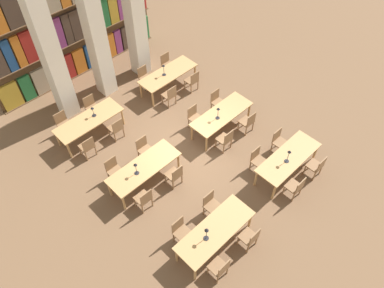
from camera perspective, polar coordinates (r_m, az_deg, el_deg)
name	(u,v)px	position (r m, az deg, el deg)	size (l,w,h in m)	color
ground_plane	(186,152)	(12.17, -0.90, -1.29)	(40.00, 40.00, 0.00)	brown
bookshelf_bank	(67,8)	(14.32, -18.56, 19.07)	(6.77, 0.35, 5.50)	brown
pillar_left	(45,39)	(12.35, -21.47, 14.65)	(0.56, 0.56, 6.00)	silver
pillar_center	(92,18)	(12.92, -15.06, 18.04)	(0.56, 0.56, 6.00)	silver
reading_table_0	(215,231)	(9.91, 3.54, -13.14)	(2.27, 0.83, 0.73)	tan
chair_0	(220,268)	(9.71, 4.28, -18.31)	(0.42, 0.40, 0.86)	olive
chair_1	(181,231)	(10.11, -1.70, -13.09)	(0.42, 0.40, 0.86)	olive
chair_2	(250,238)	(10.13, 8.86, -13.90)	(0.42, 0.40, 0.86)	olive
chair_3	(211,204)	(10.51, 2.95, -9.15)	(0.42, 0.40, 0.86)	olive
desk_lamp_0	(206,232)	(9.43, 2.22, -13.28)	(0.14, 0.14, 0.49)	#232328
reading_table_1	(288,159)	(11.55, 14.48, -2.16)	(2.27, 0.83, 0.73)	tan
chair_4	(296,187)	(11.22, 15.51, -6.30)	(0.42, 0.40, 0.86)	olive
chair_5	(258,159)	(11.57, 9.97, -2.32)	(0.42, 0.40, 0.86)	olive
chair_6	(317,166)	(11.85, 18.46, -3.19)	(0.42, 0.40, 0.86)	olive
chair_7	(279,141)	(12.19, 13.11, 0.48)	(0.42, 0.40, 0.86)	olive
desk_lamp_1	(289,154)	(11.12, 14.53, -1.52)	(0.14, 0.14, 0.49)	#232328
reading_table_2	(144,168)	(11.05, -7.33, -3.68)	(2.27, 0.83, 0.73)	tan
chair_8	(144,198)	(10.68, -7.30, -8.23)	(0.42, 0.40, 0.86)	olive
chair_9	(114,170)	(11.40, -11.79, -3.86)	(0.42, 0.40, 0.86)	olive
chair_10	(175,175)	(11.07, -2.64, -4.69)	(0.42, 0.40, 0.86)	olive
chair_11	(144,149)	(11.76, -7.27, -0.70)	(0.42, 0.40, 0.86)	olive
desk_lamp_2	(136,167)	(10.64, -8.58, -3.46)	(0.14, 0.14, 0.45)	#232328
reading_table_3	(222,115)	(12.43, 4.54, 4.42)	(2.27, 0.83, 0.73)	tan
chair_12	(225,139)	(11.97, 5.12, 0.74)	(0.42, 0.40, 0.86)	olive
chair_13	(195,117)	(12.60, 0.40, 4.17)	(0.42, 0.40, 0.86)	olive
chair_14	(248,122)	(12.58, 8.52, 3.40)	(0.42, 0.40, 0.86)	olive
chair_15	(217,101)	(13.19, 3.86, 6.57)	(0.42, 0.40, 0.86)	olive
desk_lamp_3	(218,111)	(12.00, 4.00, 5.01)	(0.14, 0.14, 0.47)	#232328
reading_table_4	(89,121)	(12.65, -15.41, 3.37)	(2.27, 0.83, 0.73)	tan
chair_16	(87,146)	(12.18, -15.64, -0.33)	(0.42, 0.40, 0.86)	olive
chair_17	(63,123)	(13.11, -19.01, 3.02)	(0.42, 0.40, 0.86)	olive
chair_18	(116,128)	(12.50, -11.46, 2.43)	(0.42, 0.40, 0.86)	olive
chair_19	(92,107)	(13.41, -15.03, 5.53)	(0.42, 0.40, 0.86)	olive
desk_lamp_4	(93,110)	(12.51, -14.90, 5.03)	(0.14, 0.14, 0.39)	#232328
reading_table_5	(168,75)	(13.97, -3.66, 10.51)	(2.27, 0.83, 0.73)	tan
chair_20	(170,95)	(13.41, -3.39, 7.49)	(0.42, 0.40, 0.86)	olive
chair_21	(145,77)	(14.26, -7.23, 10.14)	(0.42, 0.40, 0.86)	olive
chair_22	(193,80)	(13.99, 0.09, 9.67)	(0.42, 0.40, 0.86)	olive
chair_23	(167,64)	(14.80, -3.80, 12.14)	(0.42, 0.40, 0.86)	olive
desk_lamp_5	(164,68)	(13.66, -4.34, 11.48)	(0.14, 0.14, 0.47)	#232328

